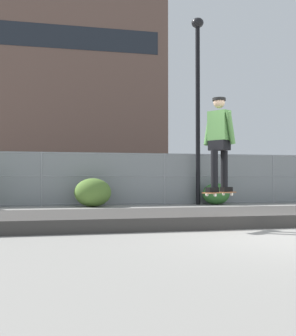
% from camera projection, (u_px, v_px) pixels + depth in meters
% --- Properties ---
extents(gravel_berm, '(14.53, 2.44, 0.25)m').
position_uv_depth(gravel_berm, '(237.00, 216.00, 8.82)').
color(gravel_berm, '#3D3A38').
rests_on(gravel_berm, ground_plane).
extents(skateboard, '(0.78, 0.60, 0.07)m').
position_uv_depth(skateboard, '(219.00, 193.00, 7.44)').
color(skateboard, '#9E5B33').
extents(skater, '(0.66, 0.61, 1.74)m').
position_uv_depth(skater, '(219.00, 138.00, 7.46)').
color(skater, black).
rests_on(skater, skateboard).
extents(chain_fence, '(26.04, 0.06, 1.85)m').
position_uv_depth(chain_fence, '(164.00, 179.00, 14.86)').
color(chain_fence, gray).
rests_on(chain_fence, ground_plane).
extents(street_lamp, '(0.44, 0.44, 6.79)m').
position_uv_depth(street_lamp, '(198.00, 88.00, 14.86)').
color(street_lamp, black).
rests_on(street_lamp, ground_plane).
extents(parked_car_near, '(4.52, 2.19, 1.66)m').
position_uv_depth(parked_car_near, '(60.00, 181.00, 17.07)').
color(parked_car_near, silver).
rests_on(parked_car_near, ground_plane).
extents(library_building, '(29.56, 16.00, 25.50)m').
position_uv_depth(library_building, '(34.00, 82.00, 50.01)').
color(library_building, brown).
rests_on(library_building, ground_plane).
extents(shrub_center, '(1.23, 1.00, 0.95)m').
position_uv_depth(shrub_center, '(93.00, 192.00, 13.63)').
color(shrub_center, '#567A33').
rests_on(shrub_center, ground_plane).
extents(shrub_right, '(0.99, 0.81, 0.77)m').
position_uv_depth(shrub_right, '(216.00, 194.00, 14.75)').
color(shrub_right, '#336B2D').
rests_on(shrub_right, ground_plane).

